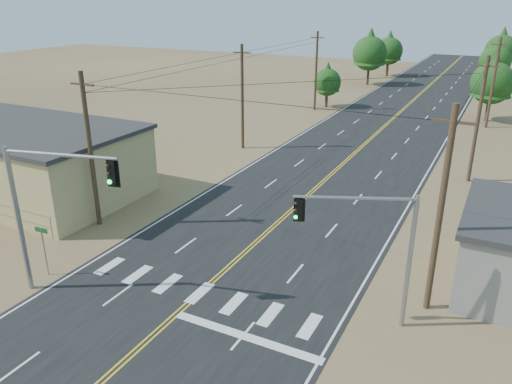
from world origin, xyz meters
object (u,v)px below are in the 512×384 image
Objects in this scene: building_left at (11,158)px; street_sign at (43,244)px; signal_mast_right at (377,240)px; signal_mast_left at (44,199)px.

street_sign is at bearing -32.84° from building_left.
building_left is 3.10× the size of signal_mast_right.
signal_mast_left is 15.53m from signal_mast_right.
building_left is 7.10× the size of street_sign.
building_left is 17.34m from signal_mast_left.
signal_mast_left is 1.18× the size of signal_mast_right.
building_left is at bearing 143.75° from street_sign.
signal_mast_left reaches higher than street_sign.
signal_mast_right is at bearing -8.92° from building_left.
street_sign is at bearing 138.64° from signal_mast_left.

